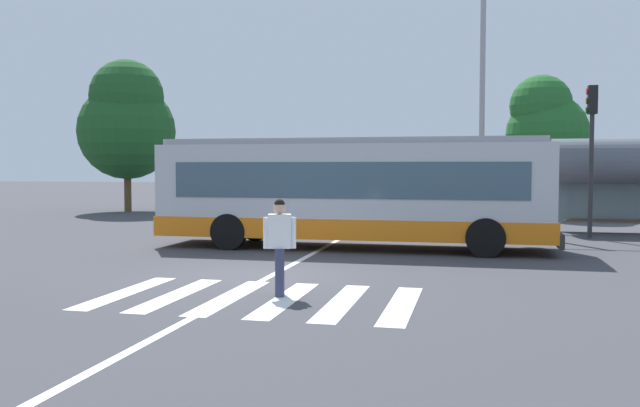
{
  "coord_description": "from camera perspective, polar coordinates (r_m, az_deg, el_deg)",
  "views": [
    {
      "loc": [
        4.51,
        -13.56,
        2.28
      ],
      "look_at": [
        0.46,
        4.0,
        1.3
      ],
      "focal_mm": 37.77,
      "sensor_mm": 36.0,
      "label": 1
    }
  ],
  "objects": [
    {
      "name": "lane_center_line",
      "position": [
        16.27,
        -1.91,
        -4.94
      ],
      "size": [
        0.16,
        24.0,
        0.01
      ],
      "primitive_type": "cube",
      "color": "silver",
      "rests_on": "ground_plane"
    },
    {
      "name": "twin_arm_street_lamp",
      "position": [
        25.6,
        13.61,
        10.95
      ],
      "size": [
        4.42,
        0.32,
        9.52
      ],
      "color": "#939399",
      "rests_on": "ground_plane"
    },
    {
      "name": "parked_car_teal",
      "position": [
        30.81,
        -5.52,
        0.28
      ],
      "size": [
        2.33,
        4.68,
        1.35
      ],
      "color": "black",
      "rests_on": "ground_plane"
    },
    {
      "name": "traffic_light_far_corner",
      "position": [
        23.11,
        22.02,
        5.29
      ],
      "size": [
        0.33,
        0.32,
        4.86
      ],
      "color": "#28282B",
      "rests_on": "ground_plane"
    },
    {
      "name": "ground_plane",
      "position": [
        14.47,
        -5.36,
        -5.96
      ],
      "size": [
        160.0,
        160.0,
        0.0
      ],
      "primitive_type": "plane",
      "color": "#3D3D42"
    },
    {
      "name": "parked_car_white",
      "position": [
        30.08,
        -0.17,
        0.22
      ],
      "size": [
        2.06,
        4.59,
        1.35
      ],
      "color": "black",
      "rests_on": "ground_plane"
    },
    {
      "name": "parked_car_black",
      "position": [
        29.09,
        9.79,
        0.08
      ],
      "size": [
        1.96,
        4.54,
        1.35
      ],
      "color": "black",
      "rests_on": "ground_plane"
    },
    {
      "name": "parked_car_champagne",
      "position": [
        29.25,
        4.49,
        0.13
      ],
      "size": [
        2.07,
        4.6,
        1.35
      ],
      "color": "black",
      "rests_on": "ground_plane"
    },
    {
      "name": "background_tree_left",
      "position": [
        35.73,
        -16.05,
        6.74
      ],
      "size": [
        4.91,
        4.91,
        7.67
      ],
      "color": "brown",
      "rests_on": "ground_plane"
    },
    {
      "name": "bus_stop_shelter",
      "position": [
        24.94,
        24.19,
        3.16
      ],
      "size": [
        4.6,
        1.54,
        3.25
      ],
      "color": "#28282B",
      "rests_on": "ground_plane"
    },
    {
      "name": "pedestrian_crossing_street",
      "position": [
        11.89,
        -3.44,
        -3.22
      ],
      "size": [
        0.56,
        0.38,
        1.72
      ],
      "color": "#333856",
      "rests_on": "ground_plane"
    },
    {
      "name": "background_tree_right",
      "position": [
        32.34,
        18.56,
        6.24
      ],
      "size": [
        3.68,
        3.68,
        6.44
      ],
      "color": "brown",
      "rests_on": "ground_plane"
    },
    {
      "name": "city_transit_bus",
      "position": [
        18.88,
        2.75,
        1.0
      ],
      "size": [
        10.96,
        2.67,
        3.06
      ],
      "color": "black",
      "rests_on": "ground_plane"
    },
    {
      "name": "crosswalk_painted_stripes",
      "position": [
        11.82,
        -5.35,
        -8.0
      ],
      "size": [
        5.45,
        3.24,
        0.01
      ],
      "color": "silver",
      "rests_on": "ground_plane"
    }
  ]
}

